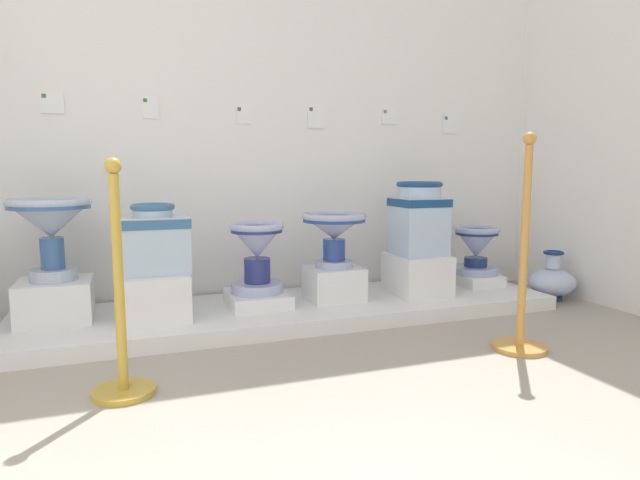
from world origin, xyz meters
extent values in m
cube|color=#A3998C|center=(2.01, 0.83, -0.01)|extent=(6.03, 5.66, 0.02)
cube|color=white|center=(2.01, 2.89, 1.58)|extent=(4.23, 0.06, 3.16)
cube|color=white|center=(2.01, 2.42, 0.04)|extent=(3.27, 0.84, 0.09)
cube|color=white|center=(0.66, 2.50, 0.20)|extent=(0.37, 0.35, 0.22)
cylinder|color=#ACBCD2|center=(0.66, 2.50, 0.34)|extent=(0.24, 0.24, 0.06)
cylinder|color=#386098|center=(0.66, 2.50, 0.46)|extent=(0.12, 0.12, 0.17)
cone|color=#ACBCD2|center=(0.66, 2.50, 0.64)|extent=(0.42, 0.42, 0.19)
cylinder|color=#386098|center=(0.66, 2.50, 0.71)|extent=(0.41, 0.41, 0.03)
torus|color=#ACBCD2|center=(0.66, 2.50, 0.73)|extent=(0.42, 0.42, 0.04)
cylinder|color=#386098|center=(0.66, 2.50, 0.73)|extent=(0.29, 0.29, 0.01)
cube|color=white|center=(1.18, 2.37, 0.22)|extent=(0.35, 0.39, 0.25)
cube|color=#AEC4DB|center=(1.18, 2.37, 0.50)|extent=(0.37, 0.26, 0.31)
cube|color=#35618E|center=(1.18, 2.37, 0.62)|extent=(0.38, 0.27, 0.05)
cylinder|color=#AEC4DB|center=(1.18, 2.37, 0.68)|extent=(0.21, 0.21, 0.05)
torus|color=#35618E|center=(1.18, 2.37, 0.70)|extent=(0.23, 0.23, 0.04)
cube|color=white|center=(1.77, 2.45, 0.13)|extent=(0.35, 0.39, 0.08)
cylinder|color=#ACB0DC|center=(1.77, 2.45, 0.20)|extent=(0.31, 0.31, 0.06)
cylinder|color=navy|center=(1.77, 2.45, 0.31)|extent=(0.16, 0.16, 0.15)
cone|color=#ACB0DC|center=(1.77, 2.45, 0.47)|extent=(0.31, 0.31, 0.19)
cylinder|color=navy|center=(1.77, 2.45, 0.55)|extent=(0.31, 0.31, 0.03)
torus|color=#ACB0DC|center=(1.77, 2.45, 0.57)|extent=(0.33, 0.33, 0.04)
cylinder|color=navy|center=(1.77, 2.45, 0.57)|extent=(0.22, 0.22, 0.01)
cube|color=white|center=(2.26, 2.43, 0.19)|extent=(0.33, 0.31, 0.21)
cylinder|color=#A6B0CF|center=(2.26, 2.43, 0.32)|extent=(0.24, 0.24, 0.04)
cylinder|color=navy|center=(2.26, 2.43, 0.41)|extent=(0.14, 0.14, 0.14)
cone|color=#A6B0CF|center=(2.26, 2.43, 0.55)|extent=(0.40, 0.40, 0.14)
cylinder|color=navy|center=(2.26, 2.43, 0.60)|extent=(0.39, 0.39, 0.03)
torus|color=#A6B0CF|center=(2.26, 2.43, 0.62)|extent=(0.41, 0.41, 0.04)
cylinder|color=navy|center=(2.26, 2.43, 0.61)|extent=(0.28, 0.28, 0.01)
cube|color=white|center=(2.84, 2.40, 0.22)|extent=(0.35, 0.38, 0.26)
cube|color=silver|center=(2.84, 2.40, 0.54)|extent=(0.31, 0.29, 0.38)
cube|color=navy|center=(2.84, 2.40, 0.69)|extent=(0.32, 0.30, 0.05)
cylinder|color=silver|center=(2.84, 2.40, 0.77)|extent=(0.28, 0.28, 0.08)
torus|color=navy|center=(2.84, 2.40, 0.81)|extent=(0.30, 0.30, 0.04)
cube|color=white|center=(3.37, 2.49, 0.13)|extent=(0.28, 0.34, 0.08)
cylinder|color=#A0ADD3|center=(3.37, 2.49, 0.19)|extent=(0.32, 0.32, 0.05)
cylinder|color=navy|center=(3.37, 2.49, 0.25)|extent=(0.16, 0.16, 0.07)
cone|color=#A0ADD3|center=(3.37, 2.49, 0.39)|extent=(0.30, 0.30, 0.20)
cylinder|color=navy|center=(3.37, 2.49, 0.46)|extent=(0.30, 0.30, 0.03)
torus|color=#A0ADD3|center=(3.37, 2.49, 0.48)|extent=(0.32, 0.32, 0.04)
cylinder|color=navy|center=(3.37, 2.49, 0.48)|extent=(0.21, 0.21, 0.01)
cube|color=white|center=(0.67, 2.86, 1.29)|extent=(0.13, 0.01, 0.12)
cube|color=#5B9E4C|center=(0.63, 2.85, 1.33)|extent=(0.02, 0.01, 0.02)
cube|color=white|center=(1.21, 2.86, 1.28)|extent=(0.10, 0.01, 0.14)
cube|color=#5B9E4C|center=(1.18, 2.85, 1.33)|extent=(0.02, 0.01, 0.02)
cube|color=white|center=(1.79, 2.86, 1.26)|extent=(0.10, 0.01, 0.12)
cube|color=slate|center=(1.76, 2.85, 1.30)|extent=(0.02, 0.01, 0.02)
cube|color=white|center=(2.29, 2.86, 1.27)|extent=(0.12, 0.01, 0.16)
cube|color=slate|center=(2.25, 2.85, 1.31)|extent=(0.02, 0.01, 0.02)
cube|color=white|center=(2.85, 2.86, 1.29)|extent=(0.12, 0.01, 0.11)
cube|color=#5B9E4C|center=(2.81, 2.85, 1.32)|extent=(0.02, 0.01, 0.02)
cube|color=white|center=(3.36, 2.86, 1.25)|extent=(0.12, 0.01, 0.14)
cube|color=#386BAD|center=(3.32, 2.85, 1.29)|extent=(0.02, 0.01, 0.02)
cylinder|color=navy|center=(3.83, 2.24, 0.01)|extent=(0.15, 0.15, 0.03)
ellipsoid|color=silver|center=(3.83, 2.24, 0.13)|extent=(0.32, 0.32, 0.19)
cylinder|color=silver|center=(3.83, 2.24, 0.28)|extent=(0.10, 0.10, 0.11)
torus|color=navy|center=(3.83, 2.24, 0.33)|extent=(0.14, 0.14, 0.02)
cylinder|color=gold|center=(1.00, 1.57, 0.01)|extent=(0.25, 0.25, 0.02)
cylinder|color=gold|center=(1.00, 1.57, 0.46)|extent=(0.04, 0.04, 0.86)
sphere|color=gold|center=(1.00, 1.57, 0.92)|extent=(0.06, 0.06, 0.06)
cylinder|color=gold|center=(2.89, 1.46, 0.01)|extent=(0.27, 0.27, 0.02)
cylinder|color=gold|center=(2.89, 1.46, 0.52)|extent=(0.04, 0.04, 1.00)
sphere|color=gold|center=(2.89, 1.46, 1.05)|extent=(0.06, 0.06, 0.06)
camera|label=1|loc=(1.04, -0.65, 0.90)|focal=29.98mm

